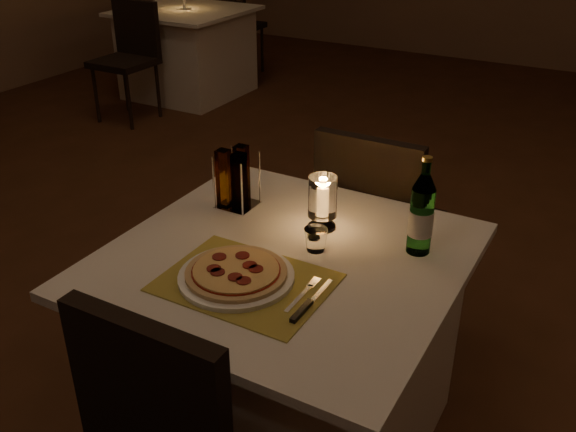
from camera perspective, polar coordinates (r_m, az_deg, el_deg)
The scene contains 16 objects.
floor at distance 2.82m, azimuth 0.82°, elevation -9.92°, with size 8.00×10.00×0.02m, color #4E2B19.
main_table at distance 2.09m, azimuth -0.27°, elevation -12.08°, with size 1.00×1.00×0.74m.
chair_far at distance 2.54m, azimuth 7.70°, elevation 0.15°, with size 0.42×0.42×0.90m.
placemat at distance 1.76m, azimuth -3.78°, elevation -5.90°, with size 0.45×0.34×0.00m, color #AE9C3C.
plate at distance 1.77m, azimuth -4.61°, elevation -5.39°, with size 0.32×0.32×0.01m, color white.
pizza at distance 1.76m, azimuth -4.64°, elevation -4.95°, with size 0.28×0.28×0.02m.
fork at distance 1.71m, azimuth 1.51°, elevation -6.76°, with size 0.02×0.18×0.00m.
knife at distance 1.65m, azimuth 1.60°, elevation -8.05°, with size 0.02×0.22×0.01m.
tumbler at distance 1.89m, azimuth 2.49°, elevation -2.10°, with size 0.07×0.07×0.07m, color white, non-canonical shape.
water_bottle at distance 1.88m, azimuth 11.77°, elevation 0.11°, with size 0.07×0.07×0.30m.
hurricane_candle at distance 1.98m, azimuth 3.10°, elevation 1.56°, with size 0.09×0.09×0.17m.
cruet_caddy at distance 2.12m, azimuth -4.70°, elevation 3.16°, with size 0.12×0.12×0.21m.
neighbor_table_left at distance 5.86m, azimuth -8.91°, elevation 14.19°, with size 1.00×1.00×0.74m.
neighbor_chair_la at distance 5.29m, azimuth -13.87°, elevation 14.24°, with size 0.42×0.42×0.90m.
neighbor_chair_lb at distance 6.39m, azimuth -4.98°, elevation 17.13°, with size 0.42×0.42×0.90m.
neighbor_candle_left at distance 5.78m, azimuth -9.22°, elevation 18.18°, with size 0.03×0.03×0.11m.
Camera 1 is at (1.06, -1.97, 1.71)m, focal length 40.00 mm.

